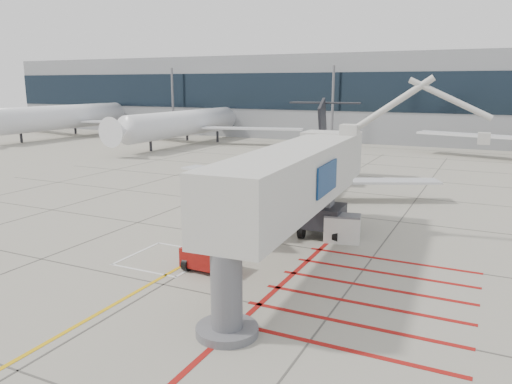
% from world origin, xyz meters
% --- Properties ---
extents(ground_plane, '(260.00, 260.00, 0.00)m').
position_xyz_m(ground_plane, '(0.00, 0.00, 0.00)').
color(ground_plane, '#9E9989').
rests_on(ground_plane, ground).
extents(regional_jet, '(26.65, 31.88, 7.65)m').
position_xyz_m(regional_jet, '(-0.60, 12.29, 3.83)').
color(regional_jet, silver).
rests_on(regional_jet, ground_plane).
extents(jet_bridge, '(10.76, 20.96, 8.19)m').
position_xyz_m(jet_bridge, '(4.64, 0.16, 4.10)').
color(jet_bridge, beige).
rests_on(jet_bridge, ground_plane).
extents(pushback_tug, '(2.66, 1.73, 1.52)m').
position_xyz_m(pushback_tug, '(1.00, -1.43, 0.76)').
color(pushback_tug, maroon).
rests_on(pushback_tug, ground_plane).
extents(baggage_cart, '(2.03, 1.55, 1.14)m').
position_xyz_m(baggage_cart, '(-1.93, 3.74, 0.57)').
color(baggage_cart, slate).
rests_on(baggage_cart, ground_plane).
extents(ground_power_unit, '(2.31, 1.64, 1.66)m').
position_xyz_m(ground_power_unit, '(5.69, 6.01, 0.83)').
color(ground_power_unit, silver).
rests_on(ground_power_unit, ground_plane).
extents(cone_nose, '(0.39, 0.39, 0.55)m').
position_xyz_m(cone_nose, '(-0.99, 5.22, 0.27)').
color(cone_nose, '#DF550B').
rests_on(cone_nose, ground_plane).
extents(cone_side, '(0.34, 0.34, 0.47)m').
position_xyz_m(cone_side, '(-0.83, 4.10, 0.24)').
color(cone_side, orange).
rests_on(cone_side, ground_plane).
extents(terminal_building, '(180.00, 28.00, 14.00)m').
position_xyz_m(terminal_building, '(10.00, 70.00, 7.00)').
color(terminal_building, gray).
rests_on(terminal_building, ground_plane).
extents(terminal_glass_band, '(180.00, 0.10, 6.00)m').
position_xyz_m(terminal_glass_band, '(10.00, 55.95, 8.00)').
color(terminal_glass_band, black).
rests_on(terminal_glass_band, ground_plane).
extents(bg_aircraft_a, '(37.45, 41.61, 12.48)m').
position_xyz_m(bg_aircraft_a, '(-55.10, 46.00, 6.24)').
color(bg_aircraft_a, silver).
rests_on(bg_aircraft_a, ground_plane).
extents(bg_aircraft_b, '(34.89, 38.77, 11.63)m').
position_xyz_m(bg_aircraft_b, '(-30.15, 46.00, 5.82)').
color(bg_aircraft_b, silver).
rests_on(bg_aircraft_b, ground_plane).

